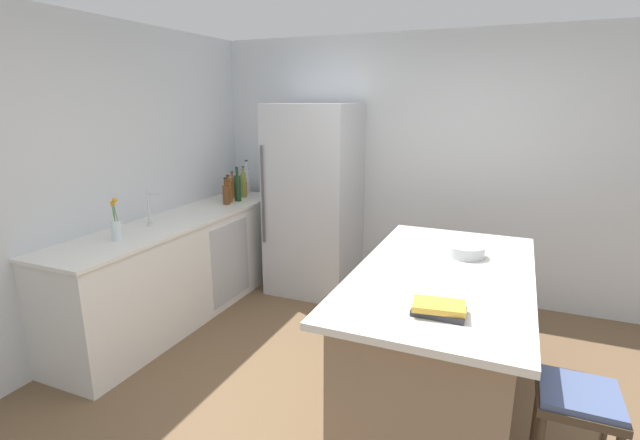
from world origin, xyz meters
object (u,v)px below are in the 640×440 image
bar_stool (576,415)px  wine_bottle (238,188)px  vinegar_bottle (233,187)px  kitchen_island (439,338)px  sink_faucet (150,207)px  soda_bottle (247,180)px  cookbook_stack (439,309)px  refrigerator (314,200)px  hot_sauce_bottle (245,188)px  syrup_bottle (226,194)px  mixing_bowl (466,251)px  olive_oil_bottle (244,185)px  whiskey_bottle (228,191)px  flower_vase (116,227)px

bar_stool → wine_bottle: (-3.05, 1.89, 0.52)m
vinegar_bottle → wine_bottle: bearing=-38.1°
bar_stool → kitchen_island: bearing=139.4°
bar_stool → sink_faucet: bearing=166.5°
soda_bottle → wine_bottle: 0.41m
cookbook_stack → refrigerator: bearing=127.4°
hot_sauce_bottle → soda_bottle: bearing=108.2°
vinegar_bottle → syrup_bottle: vinegar_bottle is taller
syrup_bottle → mixing_bowl: (2.43, -0.74, -0.07)m
bar_stool → soda_bottle: bearing=144.3°
olive_oil_bottle → refrigerator: bearing=1.3°
wine_bottle → bar_stool: bearing=-31.8°
vinegar_bottle → refrigerator: bearing=6.4°
kitchen_island → syrup_bottle: (-2.34, 1.08, 0.57)m
cookbook_stack → olive_oil_bottle: bearing=139.5°
olive_oil_bottle → kitchen_island: bearing=-31.7°
vinegar_bottle → olive_oil_bottle: bearing=43.6°
refrigerator → whiskey_bottle: 0.90m
bar_stool → whiskey_bottle: (-3.10, 1.80, 0.49)m
bar_stool → sink_faucet: (-3.18, 0.76, 0.54)m
whiskey_bottle → cookbook_stack: 3.04m
bar_stool → mixing_bowl: bearing=123.1°
sink_faucet → kitchen_island: bearing=-3.3°
olive_oil_bottle → whiskey_bottle: bearing=-92.4°
cookbook_stack → bar_stool: bearing=0.1°
hot_sauce_bottle → vinegar_bottle: bearing=-102.3°
whiskey_bottle → mixing_bowl: 2.61m
syrup_bottle → mixing_bowl: size_ratio=1.12×
flower_vase → vinegar_bottle: bearing=92.5°
kitchen_island → soda_bottle: bearing=145.9°
mixing_bowl → whiskey_bottle: bearing=161.3°
flower_vase → whiskey_bottle: 1.48m
whiskey_bottle → syrup_bottle: (0.04, -0.10, -0.01)m
vinegar_bottle → hot_sauce_bottle: bearing=77.7°
hot_sauce_bottle → syrup_bottle: 0.48m
syrup_bottle → mixing_bowl: syrup_bottle is taller
mixing_bowl → soda_bottle: bearing=152.6°
flower_vase → olive_oil_bottle: 1.76m
bar_stool → cookbook_stack: size_ratio=2.48×
flower_vase → wine_bottle: (0.06, 1.57, 0.03)m
bar_stool → flower_vase: 3.16m
flower_vase → wine_bottle: 1.57m
vinegar_bottle → mixing_bowl: (2.55, -1.03, -0.07)m
refrigerator → wine_bottle: (-0.79, -0.21, 0.11)m
refrigerator → olive_oil_bottle: size_ratio=5.68×
olive_oil_bottle → hot_sauce_bottle: bearing=116.6°
kitchen_island → olive_oil_bottle: bearing=148.3°
soda_bottle → wine_bottle: soda_bottle is taller
hot_sauce_bottle → mixing_bowl: bearing=-25.8°
soda_bottle → mixing_bowl: bearing=-27.4°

